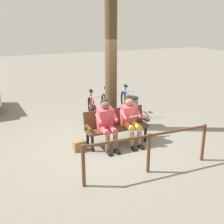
{
  "coord_description": "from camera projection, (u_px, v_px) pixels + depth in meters",
  "views": [
    {
      "loc": [
        2.65,
        6.02,
        2.97
      ],
      "look_at": [
        -0.24,
        -0.11,
        0.75
      ],
      "focal_mm": 45.05,
      "sensor_mm": 36.0,
      "label": 1
    }
  ],
  "objects": [
    {
      "name": "person_reading",
      "position": [
        130.0,
        118.0,
        6.95
      ],
      "size": [
        0.5,
        0.77,
        1.2
      ],
      "rotation": [
        0.0,
        0.0,
        -0.03
      ],
      "color": "#D84C59",
      "rests_on": "ground"
    },
    {
      "name": "person_companion",
      "position": [
        107.0,
        122.0,
        6.7
      ],
      "size": [
        0.5,
        0.77,
        1.2
      ],
      "rotation": [
        0.0,
        0.0,
        -0.03
      ],
      "color": "#D84C59",
      "rests_on": "ground"
    },
    {
      "name": "bicycle_red",
      "position": [
        127.0,
        103.0,
        9.25
      ],
      "size": [
        0.59,
        1.64,
        0.94
      ],
      "rotation": [
        0.0,
        0.0,
        1.3
      ],
      "color": "black",
      "rests_on": "ground"
    },
    {
      "name": "ground_plane",
      "position": [
        105.0,
        142.0,
        7.17
      ],
      "size": [
        40.0,
        40.0,
        0.0
      ],
      "primitive_type": "plane",
      "color": "slate"
    },
    {
      "name": "litter_bin",
      "position": [
        131.0,
        112.0,
        8.15
      ],
      "size": [
        0.42,
        0.42,
        0.88
      ],
      "color": "slate",
      "rests_on": "ground"
    },
    {
      "name": "railing_fence",
      "position": [
        149.0,
        146.0,
        5.6
      ],
      "size": [
        2.79,
        0.21,
        0.85
      ],
      "rotation": [
        0.0,
        0.0,
        -0.05
      ],
      "color": "#51331E",
      "rests_on": "ground"
    },
    {
      "name": "bicycle_black",
      "position": [
        107.0,
        106.0,
        8.94
      ],
      "size": [
        0.51,
        1.66,
        0.94
      ],
      "rotation": [
        0.0,
        0.0,
        1.37
      ],
      "color": "black",
      "rests_on": "ground"
    },
    {
      "name": "bench",
      "position": [
        116.0,
        124.0,
        7.02
      ],
      "size": [
        1.61,
        0.52,
        0.87
      ],
      "rotation": [
        0.0,
        0.0,
        -0.03
      ],
      "color": "#51331E",
      "rests_on": "ground"
    },
    {
      "name": "bicycle_silver",
      "position": [
        92.0,
        110.0,
        8.6
      ],
      "size": [
        0.55,
        1.65,
        0.94
      ],
      "rotation": [
        0.0,
        0.0,
        1.34
      ],
      "color": "black",
      "rests_on": "ground"
    },
    {
      "name": "tree_trunk",
      "position": [
        111.0,
        63.0,
        7.54
      ],
      "size": [
        0.33,
        0.33,
        3.73
      ],
      "primitive_type": "cylinder",
      "color": "#4C3823",
      "rests_on": "ground"
    },
    {
      "name": "handbag",
      "position": [
        80.0,
        146.0,
        6.69
      ],
      "size": [
        0.31,
        0.17,
        0.24
      ],
      "primitive_type": "cube",
      "rotation": [
        0.0,
        0.0,
        0.09
      ],
      "color": "olive",
      "rests_on": "ground"
    }
  ]
}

